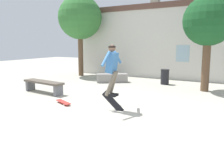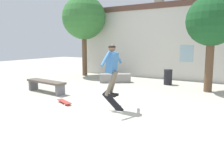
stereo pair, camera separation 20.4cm
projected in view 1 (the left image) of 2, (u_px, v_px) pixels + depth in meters
ground_plane at (99, 115)px, 6.20m from camera, size 40.00×40.00×0.00m
building_backdrop at (168, 40)px, 12.29m from camera, size 12.95×0.52×5.10m
tree_right at (208, 22)px, 8.90m from camera, size 2.05×2.05×3.95m
tree_left at (80, 18)px, 13.31m from camera, size 2.65×2.65×4.91m
park_bench at (43, 84)px, 8.89m from camera, size 2.04×0.66×0.49m
skate_ledge at (112, 78)px, 11.35m from camera, size 1.55×1.24×0.46m
trash_bin at (165, 76)px, 10.78m from camera, size 0.44×0.44×0.75m
skater at (112, 66)px, 6.44m from camera, size 0.36×1.24×1.54m
skateboard_flipping at (113, 102)px, 6.60m from camera, size 0.69×0.23×0.69m
skateboard_resting at (63, 102)px, 7.30m from camera, size 0.79×0.47×0.08m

